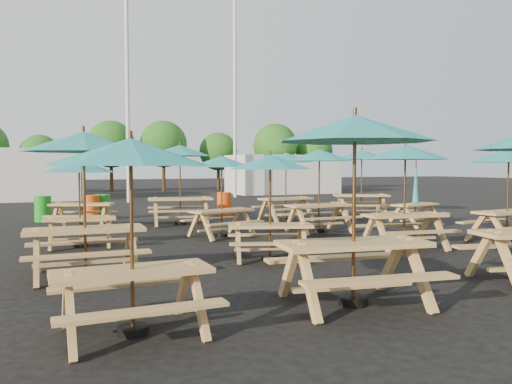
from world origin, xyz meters
name	(u,v)px	position (x,y,z in m)	size (l,w,h in m)	color
ground	(277,236)	(0.00, 0.00, 0.00)	(120.00, 120.00, 0.00)	black
picnic_unit_0	(131,166)	(-4.73, -6.57, 1.87)	(1.86, 1.86, 2.20)	#B0884E
picnic_unit_1	(84,152)	(-5.05, -3.29, 2.11)	(2.01, 2.01, 2.47)	#B0884E
picnic_unit_2	(79,172)	(-4.99, -0.01, 1.73)	(1.76, 1.76, 2.02)	#B0884E
picnic_unit_3	(81,163)	(-4.78, 3.47, 1.95)	(2.37, 2.37, 2.28)	#B0884E
picnic_unit_4	(355,141)	(-1.80, -6.46, 2.19)	(2.32, 2.32, 2.57)	#B0884E
picnic_unit_5	(270,169)	(-1.54, -3.07, 1.81)	(2.16, 2.16, 2.12)	#B0884E
picnic_unit_6	(222,167)	(-1.45, 0.33, 1.84)	(2.17, 2.17, 2.16)	#B0884E
picnic_unit_7	(180,156)	(-1.82, 3.44, 2.19)	(2.37, 2.37, 2.56)	#B0884E
picnic_unit_9	(405,159)	(1.79, -3.00, 2.02)	(2.14, 2.14, 2.36)	#B0884E
picnic_unit_10	(319,161)	(1.40, 0.20, 2.01)	(1.98, 1.98, 2.36)	#B0884E
picnic_unit_11	(286,162)	(1.80, 3.23, 2.00)	(2.12, 2.12, 2.34)	#B0884E
picnic_unit_13	(509,162)	(4.79, -3.14, 1.96)	(2.06, 2.06, 2.30)	#B0884E
picnic_unit_14	(415,199)	(4.92, 0.39, 0.85)	(1.91, 1.76, 2.06)	#B0884E
picnic_unit_15	(362,159)	(4.84, 3.23, 2.11)	(2.58, 2.58, 2.47)	#B0884E
waste_bin_0	(43,209)	(-5.90, 6.00, 0.43)	(0.54, 0.54, 0.86)	#1A931F
waste_bin_1	(91,208)	(-4.36, 5.79, 0.43)	(0.54, 0.54, 0.86)	#E94C0D
waste_bin_2	(102,207)	(-3.97, 6.12, 0.43)	(0.54, 0.54, 0.86)	#1A931F
waste_bin_3	(224,204)	(0.48, 5.95, 0.43)	(0.54, 0.54, 0.86)	#E94C0D
mast_0	(127,85)	(-2.00, 14.00, 6.00)	(0.20, 0.20, 12.00)	silver
mast_1	(235,96)	(4.50, 16.00, 6.00)	(0.20, 0.20, 12.00)	silver
event_tent_0	(5,175)	(-8.00, 18.00, 1.40)	(8.00, 4.00, 2.80)	silver
event_tent_1	(282,174)	(9.00, 19.00, 1.30)	(7.00, 4.00, 2.60)	silver
tree_2	(40,154)	(-6.39, 23.65, 2.62)	(2.59, 2.59, 3.93)	#382314
tree_3	(111,144)	(-1.75, 24.72, 3.41)	(3.36, 3.36, 5.09)	#382314
tree_4	(163,144)	(1.90, 24.26, 3.46)	(3.41, 3.41, 5.17)	#382314
tree_5	(218,152)	(6.22, 24.67, 2.97)	(2.94, 2.94, 4.45)	#382314
tree_6	(275,146)	(10.23, 22.90, 3.43)	(3.38, 3.38, 5.13)	#382314
tree_7	(314,152)	(13.63, 22.92, 2.99)	(2.95, 2.95, 4.48)	#382314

